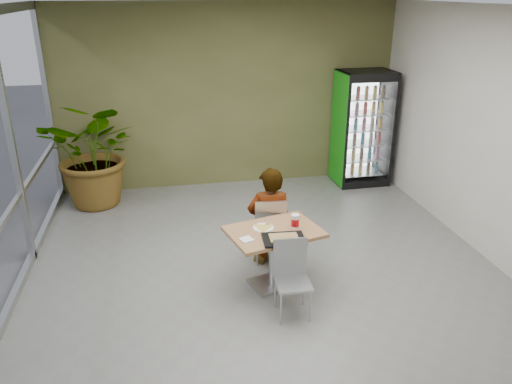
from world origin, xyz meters
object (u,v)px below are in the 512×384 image
(soda_cup, at_px, (295,222))
(beverage_fridge, at_px, (362,128))
(dining_table, at_px, (274,246))
(potted_plant, at_px, (97,153))
(chair_near, at_px, (291,271))
(chair_far, at_px, (270,225))
(cafeteria_tray, at_px, (284,239))
(seated_woman, at_px, (270,226))

(soda_cup, xyz_separation_m, beverage_fridge, (2.10, 3.16, 0.19))
(dining_table, relative_size, potted_plant, 0.68)
(dining_table, bearing_deg, chair_near, -81.60)
(chair_near, distance_m, soda_cup, 0.66)
(chair_far, relative_size, cafeteria_tray, 1.94)
(dining_table, height_order, soda_cup, soda_cup)
(cafeteria_tray, distance_m, potted_plant, 4.01)
(chair_near, height_order, beverage_fridge, beverage_fridge)
(cafeteria_tray, xyz_separation_m, beverage_fridge, (2.30, 3.44, 0.26))
(dining_table, relative_size, cafeteria_tray, 2.56)
(chair_far, xyz_separation_m, cafeteria_tray, (-0.02, -0.83, 0.23))
(cafeteria_tray, bearing_deg, seated_woman, 87.92)
(cafeteria_tray, relative_size, potted_plant, 0.26)
(dining_table, height_order, cafeteria_tray, cafeteria_tray)
(seated_woman, relative_size, potted_plant, 0.90)
(dining_table, distance_m, chair_near, 0.54)
(seated_woman, xyz_separation_m, cafeteria_tray, (-0.03, -0.88, 0.26))
(chair_far, xyz_separation_m, seated_woman, (0.01, 0.05, -0.03))
(seated_woman, distance_m, beverage_fridge, 3.46)
(chair_near, bearing_deg, soda_cup, 74.19)
(seated_woman, bearing_deg, beverage_fridge, -126.62)
(soda_cup, xyz_separation_m, potted_plant, (-2.54, 2.99, 0.06))
(chair_near, distance_m, potted_plant, 4.26)
(chair_far, relative_size, beverage_fridge, 0.45)
(chair_near, relative_size, seated_woman, 0.53)
(chair_near, xyz_separation_m, potted_plant, (-2.36, 3.52, 0.39))
(chair_near, bearing_deg, cafeteria_tray, 98.18)
(chair_far, bearing_deg, potted_plant, -40.88)
(dining_table, height_order, beverage_fridge, beverage_fridge)
(soda_cup, distance_m, beverage_fridge, 3.80)
(soda_cup, bearing_deg, chair_far, 107.92)
(cafeteria_tray, height_order, potted_plant, potted_plant)
(chair_near, bearing_deg, seated_woman, 92.03)
(seated_woman, height_order, beverage_fridge, beverage_fridge)
(chair_far, bearing_deg, chair_near, 95.18)
(seated_woman, height_order, cafeteria_tray, seated_woman)
(chair_near, distance_m, seated_woman, 1.14)
(potted_plant, bearing_deg, cafeteria_tray, -54.44)
(cafeteria_tray, bearing_deg, chair_far, 88.38)
(chair_far, distance_m, cafeteria_tray, 0.86)
(dining_table, bearing_deg, potted_plant, 127.31)
(chair_far, xyz_separation_m, soda_cup, (0.18, -0.55, 0.30))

